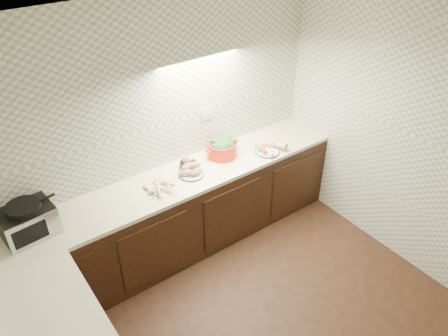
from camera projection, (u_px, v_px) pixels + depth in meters
room at (290, 198)px, 2.83m from camera, size 3.60×3.60×2.60m
counter at (161, 298)px, 3.62m from camera, size 3.60×3.60×0.90m
toaster_oven at (28, 221)px, 3.53m from camera, size 0.45×0.36×0.30m
parsnip_pile at (162, 186)px, 4.11m from camera, size 0.40×0.33×0.07m
sweet_potato_plate at (191, 171)px, 4.29m from camera, size 0.26×0.26×0.12m
onion_bowl at (188, 163)px, 4.40m from camera, size 0.17×0.17×0.13m
dutch_oven at (222, 147)px, 4.54m from camera, size 0.38×0.32×0.22m
veg_plate at (270, 146)px, 4.67m from camera, size 0.33×0.31×0.12m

